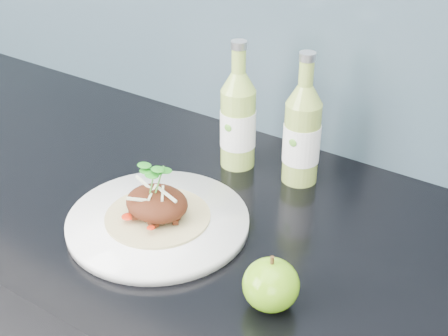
{
  "coord_description": "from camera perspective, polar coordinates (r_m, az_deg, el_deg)",
  "views": [
    {
      "loc": [
        0.4,
        1.04,
        1.46
      ],
      "look_at": [
        -0.04,
        1.68,
        1.0
      ],
      "focal_mm": 50.0,
      "sensor_mm": 36.0,
      "label": 1
    }
  ],
  "objects": [
    {
      "name": "dinner_plate",
      "position": [
        0.95,
        -6.05,
        -4.92
      ],
      "size": [
        0.29,
        0.29,
        0.02
      ],
      "color": "white",
      "rests_on": "kitchen_counter"
    },
    {
      "name": "pork_taco",
      "position": [
        0.93,
        -6.17,
        -3.07
      ],
      "size": [
        0.16,
        0.16,
        0.1
      ],
      "color": "tan",
      "rests_on": "dinner_plate"
    },
    {
      "name": "green_apple",
      "position": [
        0.8,
        4.31,
        -10.59
      ],
      "size": [
        0.09,
        0.09,
        0.08
      ],
      "rotation": [
        0.0,
        0.0,
        -0.3
      ],
      "color": "#579410",
      "rests_on": "kitchen_counter"
    },
    {
      "name": "cider_bottle_right",
      "position": [
        1.03,
        7.14,
        3.07
      ],
      "size": [
        0.08,
        0.08,
        0.23
      ],
      "rotation": [
        0.0,
        0.0,
        -0.25
      ],
      "color": "#8CA745",
      "rests_on": "kitchen_counter"
    },
    {
      "name": "cider_bottle_left",
      "position": [
        1.07,
        1.29,
        4.4
      ],
      "size": [
        0.07,
        0.07,
        0.23
      ],
      "rotation": [
        0.0,
        0.0,
        0.07
      ],
      "color": "#97B84C",
      "rests_on": "kitchen_counter"
    }
  ]
}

